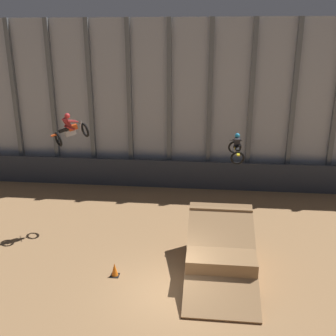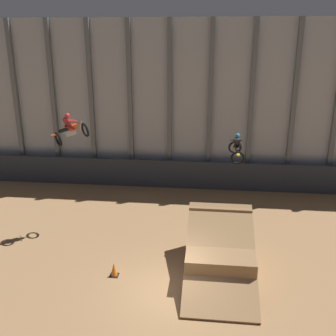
% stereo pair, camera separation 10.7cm
% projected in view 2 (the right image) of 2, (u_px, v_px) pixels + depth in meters
% --- Properties ---
extents(ground_plane, '(60.00, 60.00, 0.00)m').
position_uv_depth(ground_plane, '(169.00, 293.00, 15.09)').
color(ground_plane, '#9E754C').
extents(arena_back_wall, '(32.00, 0.40, 10.50)m').
position_uv_depth(arena_back_wall, '(190.00, 106.00, 24.76)').
color(arena_back_wall, '#A3A8B2').
rests_on(arena_back_wall, ground_plane).
extents(lower_barrier, '(31.36, 0.20, 1.82)m').
position_uv_depth(lower_barrier, '(188.00, 175.00, 25.36)').
color(lower_barrier, '#2D333D').
rests_on(lower_barrier, ground_plane).
extents(dirt_ramp, '(2.79, 5.27, 2.30)m').
position_uv_depth(dirt_ramp, '(220.00, 250.00, 16.62)').
color(dirt_ramp, '#966F48').
rests_on(dirt_ramp, ground_plane).
extents(rider_bike_left_air, '(1.70, 1.62, 1.58)m').
position_uv_depth(rider_bike_left_air, '(70.00, 130.00, 18.80)').
color(rider_bike_left_air, black).
extents(rider_bike_right_air, '(0.81, 1.83, 1.55)m').
position_uv_depth(rider_bike_right_air, '(237.00, 149.00, 20.56)').
color(rider_bike_right_air, black).
extents(traffic_cone_near_ramp, '(0.36, 0.36, 0.58)m').
position_uv_depth(traffic_cone_near_ramp, '(114.00, 270.00, 16.10)').
color(traffic_cone_near_ramp, black).
rests_on(traffic_cone_near_ramp, ground_plane).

